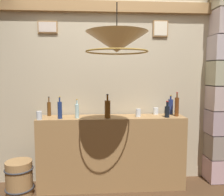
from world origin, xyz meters
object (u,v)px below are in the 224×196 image
Objects in this scene: wooden_barrel at (19,178)px; liquor_bottle_bourbon at (49,109)px; liquor_bottle_mezcal at (177,106)px; liquor_bottle_vodka at (108,109)px; liquor_bottle_vermouth at (60,110)px; liquor_bottle_brandy at (170,106)px; liquor_bottle_gin at (167,111)px; glass_tumbler_rocks at (156,111)px; glass_tumbler_shot at (39,115)px; glass_tumbler_highball at (138,113)px; pendant_lamp at (116,43)px; liquor_bottle_whiskey at (77,111)px.

liquor_bottle_bourbon is at bearing 38.72° from wooden_barrel.
liquor_bottle_mezcal reaches higher than liquor_bottle_vodka.
liquor_bottle_vermouth is at bearing 178.50° from liquor_bottle_vodka.
liquor_bottle_mezcal is 1.14× the size of liquor_bottle_vermouth.
liquor_bottle_brandy is 0.95× the size of liquor_bottle_vermouth.
liquor_bottle_gin is 2.33× the size of glass_tumbler_rocks.
liquor_bottle_gin is 1.60m from glass_tumbler_shot.
liquor_bottle_gin is at bearing -11.65° from glass_tumbler_highball.
liquor_bottle_brandy is 1.03× the size of liquor_bottle_bourbon.
pendant_lamp reaches higher than liquor_bottle_gin.
liquor_bottle_vodka is 1.25× the size of liquor_bottle_whiskey.
glass_tumbler_shot is 0.24× the size of wooden_barrel.
liquor_bottle_brandy is at bearing 7.92° from liquor_bottle_vermouth.
liquor_bottle_mezcal is at bearing 3.55° from wooden_barrel.
liquor_bottle_gin is at bearing 40.43° from pendant_lamp.
liquor_bottle_vermouth is at bearing -49.74° from liquor_bottle_bourbon.
liquor_bottle_brandy is 0.43× the size of pendant_lamp.
wooden_barrel is (-2.02, -0.13, -0.86)m from liquor_bottle_mezcal.
liquor_bottle_vodka reaches higher than glass_tumbler_rocks.
liquor_bottle_bourbon is at bearing 153.86° from liquor_bottle_whiskey.
wooden_barrel is at bearing -173.52° from liquor_bottle_whiskey.
pendant_lamp is at bearing -141.71° from liquor_bottle_mezcal.
liquor_bottle_brandy is 0.21m from glass_tumbler_rocks.
pendant_lamp reaches higher than glass_tumbler_highball.
liquor_bottle_vermouth is 0.21m from liquor_bottle_whiskey.
wooden_barrel is at bearing 154.44° from pendant_lamp.
liquor_bottle_whiskey is (-0.38, 0.03, -0.02)m from liquor_bottle_vodka.
liquor_bottle_mezcal is at bearing 26.47° from liquor_bottle_gin.
liquor_bottle_brandy is 1.74m from glass_tumbler_shot.
glass_tumbler_highball is at bearing -162.66° from liquor_bottle_brandy.
liquor_bottle_vodka reaches higher than liquor_bottle_bourbon.
pendant_lamp is (0.65, -0.62, 0.75)m from liquor_bottle_vermouth.
pendant_lamp reaches higher than wooden_barrel.
liquor_bottle_mezcal is 1.05× the size of liquor_bottle_vodka.
liquor_bottle_brandy reaches higher than liquor_bottle_whiskey.
liquor_bottle_vodka is 0.50× the size of pendant_lamp.
liquor_bottle_whiskey is (-1.30, -0.04, -0.03)m from liquor_bottle_mezcal.
liquor_bottle_brandy is at bearing 7.84° from wooden_barrel.
liquor_bottle_vodka is 1.09× the size of liquor_bottle_vermouth.
liquor_bottle_whiskey is (0.21, 0.01, -0.02)m from liquor_bottle_vermouth.
liquor_bottle_vodka is 0.42m from glass_tumbler_highball.
liquor_bottle_whiskey is 2.66× the size of glass_tumbler_rocks.
liquor_bottle_mezcal is 3.16× the size of glass_tumbler_highball.
liquor_bottle_gin is (-0.12, -0.22, -0.03)m from liquor_bottle_brandy.
liquor_bottle_vermouth is (-0.59, 0.02, -0.01)m from liquor_bottle_vodka.
liquor_bottle_whiskey is 0.79m from glass_tumbler_highball.
liquor_bottle_vodka is at bearing -169.90° from glass_tumbler_highball.
liquor_bottle_vodka is at bearing 179.82° from liquor_bottle_gin.
glass_tumbler_rocks is at bearing 0.74° from liquor_bottle_bourbon.
liquor_bottle_bourbon is (-1.68, 0.14, -0.03)m from liquor_bottle_mezcal.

